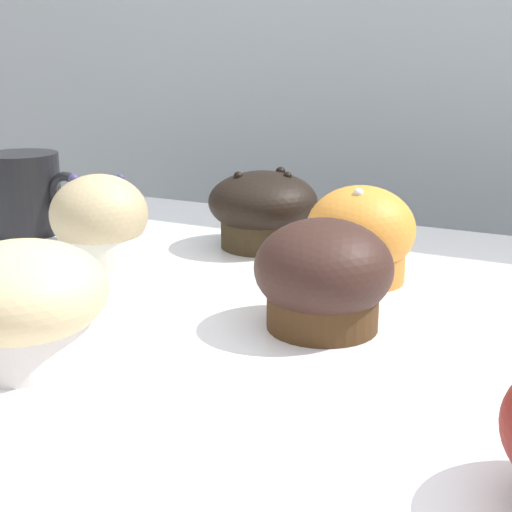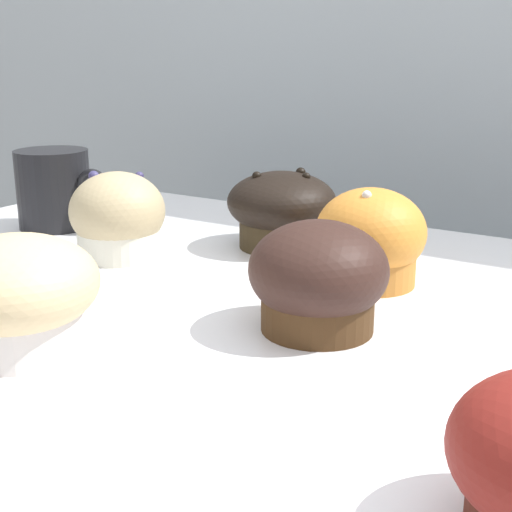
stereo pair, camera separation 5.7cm
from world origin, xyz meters
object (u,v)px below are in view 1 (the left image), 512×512
(muffin_front_center, at_px, (323,277))
(muffin_back_right, at_px, (360,237))
(muffin_front_right, at_px, (23,302))
(coffee_cup, at_px, (24,192))
(muffin_back_left, at_px, (100,222))
(muffin_front_left, at_px, (263,209))

(muffin_front_center, relative_size, muffin_back_right, 1.06)
(muffin_front_right, relative_size, coffee_cup, 0.90)
(muffin_back_right, height_order, muffin_front_right, muffin_back_right)
(muffin_back_left, height_order, muffin_front_right, muffin_back_left)
(muffin_back_right, height_order, coffee_cup, coffee_cup)
(coffee_cup, bearing_deg, muffin_front_center, -16.46)
(muffin_front_center, bearing_deg, muffin_back_right, 95.51)
(muffin_back_right, distance_m, muffin_front_right, 0.30)
(muffin_back_left, relative_size, muffin_back_right, 0.97)
(coffee_cup, bearing_deg, muffin_back_right, 0.25)
(muffin_front_center, height_order, coffee_cup, coffee_cup)
(muffin_front_left, relative_size, muffin_front_right, 1.01)
(muffin_back_right, relative_size, muffin_front_right, 0.86)
(muffin_front_center, distance_m, coffee_cup, 0.43)
(muffin_back_left, bearing_deg, muffin_back_right, 12.84)
(muffin_back_left, relative_size, muffin_front_right, 0.83)
(muffin_front_left, height_order, coffee_cup, coffee_cup)
(muffin_front_center, xyz_separation_m, muffin_front_left, (-0.14, 0.19, 0.00))
(muffin_back_left, bearing_deg, muffin_front_right, -64.06)
(muffin_back_right, relative_size, coffee_cup, 0.77)
(muffin_back_right, relative_size, muffin_front_left, 0.85)
(muffin_front_left, distance_m, muffin_front_right, 0.33)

